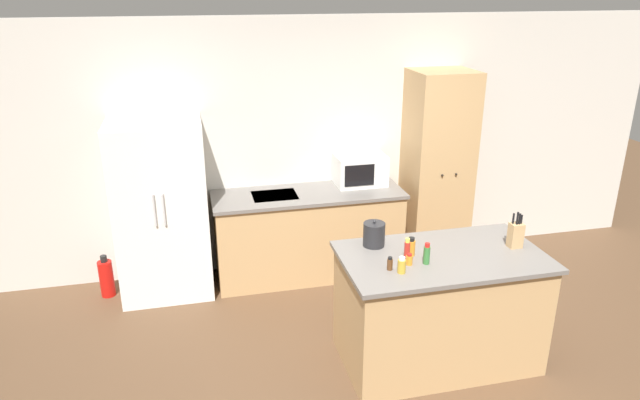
{
  "coord_description": "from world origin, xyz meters",
  "views": [
    {
      "loc": [
        -1.51,
        -3.27,
        2.88
      ],
      "look_at": [
        -0.4,
        1.4,
        1.05
      ],
      "focal_mm": 32.0,
      "sensor_mm": 36.0,
      "label": 1
    }
  ],
  "objects_px": {
    "spice_bottle_orange_cap": "(427,254)",
    "refrigerator": "(162,210)",
    "spice_bottle_amber_oil": "(402,265)",
    "microwave": "(360,170)",
    "kettle": "(374,234)",
    "pantry_cabinet": "(437,170)",
    "knife_block": "(516,235)",
    "spice_bottle_tall_dark": "(411,247)",
    "fire_extinguisher": "(106,278)",
    "spice_bottle_short_red": "(390,264)",
    "spice_bottle_green_herb": "(410,260)",
    "spice_bottle_pale_salt": "(407,250)"
  },
  "relations": [
    {
      "from": "knife_block",
      "to": "spice_bottle_amber_oil",
      "type": "relative_size",
      "value": 2.43
    },
    {
      "from": "pantry_cabinet",
      "to": "microwave",
      "type": "height_order",
      "value": "pantry_cabinet"
    },
    {
      "from": "fire_extinguisher",
      "to": "kettle",
      "type": "bearing_deg",
      "value": -31.77
    },
    {
      "from": "spice_bottle_tall_dark",
      "to": "spice_bottle_green_herb",
      "type": "relative_size",
      "value": 1.68
    },
    {
      "from": "pantry_cabinet",
      "to": "spice_bottle_orange_cap",
      "type": "bearing_deg",
      "value": -116.27
    },
    {
      "from": "spice_bottle_short_red",
      "to": "spice_bottle_amber_oil",
      "type": "xyz_separation_m",
      "value": [
        0.07,
        -0.06,
        0.01
      ]
    },
    {
      "from": "spice_bottle_orange_cap",
      "to": "pantry_cabinet",
      "type": "bearing_deg",
      "value": 63.73
    },
    {
      "from": "knife_block",
      "to": "fire_extinguisher",
      "type": "bearing_deg",
      "value": 153.22
    },
    {
      "from": "microwave",
      "to": "fire_extinguisher",
      "type": "distance_m",
      "value": 2.75
    },
    {
      "from": "knife_block",
      "to": "spice_bottle_orange_cap",
      "type": "distance_m",
      "value": 0.8
    },
    {
      "from": "spice_bottle_orange_cap",
      "to": "spice_bottle_short_red",
      "type": "bearing_deg",
      "value": -174.72
    },
    {
      "from": "microwave",
      "to": "spice_bottle_pale_salt",
      "type": "xyz_separation_m",
      "value": [
        -0.19,
        -1.79,
        -0.05
      ]
    },
    {
      "from": "refrigerator",
      "to": "pantry_cabinet",
      "type": "distance_m",
      "value": 2.84
    },
    {
      "from": "spice_bottle_amber_oil",
      "to": "spice_bottle_pale_salt",
      "type": "distance_m",
      "value": 0.22
    },
    {
      "from": "refrigerator",
      "to": "spice_bottle_orange_cap",
      "type": "distance_m",
      "value": 2.62
    },
    {
      "from": "spice_bottle_amber_oil",
      "to": "spice_bottle_green_herb",
      "type": "bearing_deg",
      "value": 45.15
    },
    {
      "from": "refrigerator",
      "to": "spice_bottle_short_red",
      "type": "distance_m",
      "value": 2.43
    },
    {
      "from": "spice_bottle_orange_cap",
      "to": "fire_extinguisher",
      "type": "distance_m",
      "value": 3.2
    },
    {
      "from": "knife_block",
      "to": "microwave",
      "type": "bearing_deg",
      "value": 111.9
    },
    {
      "from": "refrigerator",
      "to": "spice_bottle_green_herb",
      "type": "height_order",
      "value": "refrigerator"
    },
    {
      "from": "knife_block",
      "to": "spice_bottle_tall_dark",
      "type": "bearing_deg",
      "value": 176.55
    },
    {
      "from": "spice_bottle_green_herb",
      "to": "spice_bottle_pale_salt",
      "type": "relative_size",
      "value": 0.5
    },
    {
      "from": "pantry_cabinet",
      "to": "refrigerator",
      "type": "bearing_deg",
      "value": -179.05
    },
    {
      "from": "refrigerator",
      "to": "spice_bottle_orange_cap",
      "type": "relative_size",
      "value": 10.34
    },
    {
      "from": "spice_bottle_tall_dark",
      "to": "spice_bottle_pale_salt",
      "type": "relative_size",
      "value": 0.84
    },
    {
      "from": "spice_bottle_short_red",
      "to": "spice_bottle_pale_salt",
      "type": "relative_size",
      "value": 0.58
    },
    {
      "from": "refrigerator",
      "to": "fire_extinguisher",
      "type": "height_order",
      "value": "refrigerator"
    },
    {
      "from": "spice_bottle_pale_salt",
      "to": "spice_bottle_tall_dark",
      "type": "bearing_deg",
      "value": 46.92
    },
    {
      "from": "pantry_cabinet",
      "to": "spice_bottle_green_herb",
      "type": "height_order",
      "value": "pantry_cabinet"
    },
    {
      "from": "spice_bottle_short_red",
      "to": "spice_bottle_amber_oil",
      "type": "relative_size",
      "value": 0.82
    },
    {
      "from": "spice_bottle_green_herb",
      "to": "spice_bottle_orange_cap",
      "type": "height_order",
      "value": "spice_bottle_orange_cap"
    },
    {
      "from": "spice_bottle_short_red",
      "to": "kettle",
      "type": "height_order",
      "value": "kettle"
    },
    {
      "from": "spice_bottle_amber_oil",
      "to": "spice_bottle_orange_cap",
      "type": "relative_size",
      "value": 0.74
    },
    {
      "from": "refrigerator",
      "to": "microwave",
      "type": "height_order",
      "value": "refrigerator"
    },
    {
      "from": "spice_bottle_orange_cap",
      "to": "refrigerator",
      "type": "bearing_deg",
      "value": 137.92
    },
    {
      "from": "knife_block",
      "to": "refrigerator",
      "type": "bearing_deg",
      "value": 148.91
    },
    {
      "from": "spice_bottle_green_herb",
      "to": "spice_bottle_tall_dark",
      "type": "bearing_deg",
      "value": 65.29
    },
    {
      "from": "microwave",
      "to": "kettle",
      "type": "xyz_separation_m",
      "value": [
        -0.35,
        -1.5,
        -0.03
      ]
    },
    {
      "from": "spice_bottle_orange_cap",
      "to": "microwave",
      "type": "bearing_deg",
      "value": 87.82
    },
    {
      "from": "spice_bottle_tall_dark",
      "to": "spice_bottle_pale_salt",
      "type": "xyz_separation_m",
      "value": [
        -0.06,
        -0.06,
        0.01
      ]
    },
    {
      "from": "microwave",
      "to": "spice_bottle_orange_cap",
      "type": "xyz_separation_m",
      "value": [
        -0.07,
        -1.89,
        -0.05
      ]
    },
    {
      "from": "knife_block",
      "to": "kettle",
      "type": "height_order",
      "value": "knife_block"
    },
    {
      "from": "spice_bottle_orange_cap",
      "to": "kettle",
      "type": "height_order",
      "value": "kettle"
    },
    {
      "from": "pantry_cabinet",
      "to": "microwave",
      "type": "distance_m",
      "value": 0.82
    },
    {
      "from": "microwave",
      "to": "spice_bottle_short_red",
      "type": "bearing_deg",
      "value": -100.83
    },
    {
      "from": "pantry_cabinet",
      "to": "knife_block",
      "type": "bearing_deg",
      "value": -93.35
    },
    {
      "from": "spice_bottle_orange_cap",
      "to": "kettle",
      "type": "bearing_deg",
      "value": 125.74
    },
    {
      "from": "pantry_cabinet",
      "to": "spice_bottle_orange_cap",
      "type": "relative_size",
      "value": 12.5
    },
    {
      "from": "microwave",
      "to": "pantry_cabinet",
      "type": "bearing_deg",
      "value": -6.37
    },
    {
      "from": "fire_extinguisher",
      "to": "spice_bottle_short_red",
      "type": "bearing_deg",
      "value": -38.99
    }
  ]
}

